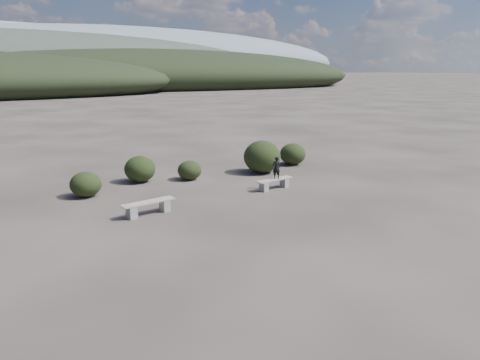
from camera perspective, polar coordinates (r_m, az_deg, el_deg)
ground at (r=13.71m, az=4.76°, el=-7.75°), size 1200.00×1200.00×0.00m
bench_left at (r=16.50m, az=-11.10°, el=-3.20°), size 1.98×0.77×0.48m
bench_right at (r=19.71m, az=4.21°, el=-0.36°), size 1.80×0.67×0.44m
seated_person at (r=19.64m, az=4.46°, el=1.51°), size 0.38×0.29×0.94m
shrub_a at (r=19.42m, az=-18.30°, el=-0.51°), size 1.23×1.23×1.00m
shrub_b at (r=21.32m, az=-12.10°, el=1.31°), size 1.38×1.38×1.18m
shrub_c at (r=21.44m, az=-6.16°, el=1.19°), size 1.10×1.10×0.88m
shrub_d at (r=22.73m, az=2.71°, el=2.85°), size 1.80×1.80×1.58m
shrub_e at (r=24.84m, az=6.45°, el=3.16°), size 1.36×1.36×1.14m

